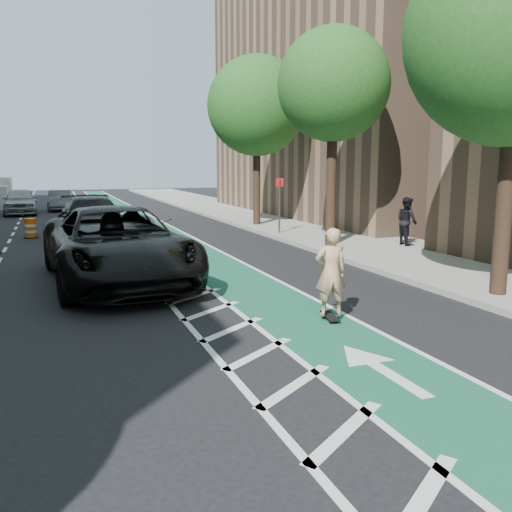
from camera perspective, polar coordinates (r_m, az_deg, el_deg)
name	(u,v)px	position (r m, az deg, el deg)	size (l,w,h in m)	color
ground	(152,339)	(9.92, -10.91, -8.57)	(120.00, 120.00, 0.00)	black
bike_lane	(186,248)	(20.06, -7.42, 0.79)	(2.00, 90.00, 0.01)	#175342
buffer_strip	(145,251)	(19.78, -11.65, 0.54)	(1.40, 90.00, 0.01)	silver
sidewalk_right	(341,238)	(22.43, 8.95, 1.87)	(5.00, 90.00, 0.15)	gray
curb_right	(286,241)	(21.34, 3.22, 1.59)	(0.12, 90.00, 0.16)	gray
building_right_far	(379,56)	(35.53, 12.85, 19.86)	(14.00, 22.00, 19.00)	#84664C
tree_r_c	(334,85)	(19.89, 8.18, 17.37)	(4.20, 4.20, 7.90)	#382619
tree_r_d	(253,107)	(27.14, -0.29, 15.38)	(4.20, 4.20, 7.90)	#382619
sign_post	(279,205)	(23.24, 2.49, 5.41)	(0.35, 0.08, 2.47)	#4C4C4C
skateboard	(330,316)	(10.95, 7.79, -6.28)	(0.35, 0.77, 0.10)	black
skateboarder	(331,272)	(10.74, 7.90, -1.68)	(0.64, 0.42, 1.75)	tan
suv_near	(117,245)	(14.57, -14.47, 1.13)	(3.28, 7.10, 1.97)	black
suv_far	(92,219)	(23.05, -16.85, 3.78)	(2.44, 6.01, 1.74)	black
car_silver	(20,201)	(36.63, -23.58, 5.32)	(1.91, 4.74, 1.61)	#9A999E
car_grey	(60,200)	(38.74, -19.91, 5.54)	(1.42, 4.06, 1.34)	#5E5D62
pedestrian	(407,221)	(20.45, 15.58, 3.56)	(0.85, 0.66, 1.75)	black
barrel_c	(31,229)	(24.68, -22.63, 2.68)	(0.60, 0.60, 0.82)	#F35B0C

